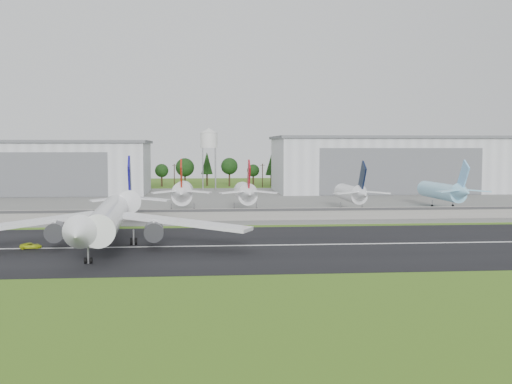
{
  "coord_description": "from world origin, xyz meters",
  "views": [
    {
      "loc": [
        -10.2,
        -120.05,
        20.24
      ],
      "look_at": [
        4.27,
        40.0,
        9.0
      ],
      "focal_mm": 45.0,
      "sensor_mm": 36.0,
      "label": 1
    }
  ],
  "objects": [
    {
      "name": "hangar_west",
      "position": [
        -80.0,
        164.92,
        11.63
      ],
      "size": [
        97.0,
        44.0,
        23.2
      ],
      "color": "silver",
      "rests_on": "ground"
    },
    {
      "name": "treeline",
      "position": [
        0.0,
        215.0,
        0.0
      ],
      "size": [
        320.0,
        16.0,
        22.0
      ],
      "primitive_type": null,
      "color": "black",
      "rests_on": "ground"
    },
    {
      "name": "parked_jet_red_a",
      "position": [
        -15.02,
        76.59,
        6.41
      ],
      "size": [
        7.36,
        31.29,
        16.93
      ],
      "color": "white",
      "rests_on": "ground"
    },
    {
      "name": "apron",
      "position": [
        0.0,
        120.0,
        0.05
      ],
      "size": [
        320.0,
        150.0,
        0.1
      ],
      "primitive_type": "cube",
      "color": "slate",
      "rests_on": "ground"
    },
    {
      "name": "hangar_east",
      "position": [
        75.0,
        164.92,
        12.63
      ],
      "size": [
        102.0,
        47.0,
        25.2
      ],
      "color": "silver",
      "rests_on": "ground"
    },
    {
      "name": "runway_centerline",
      "position": [
        0.0,
        10.0,
        0.11
      ],
      "size": [
        220.0,
        1.0,
        0.02
      ],
      "primitive_type": "cube",
      "color": "white",
      "rests_on": "runway"
    },
    {
      "name": "parked_jet_red_b",
      "position": [
        4.41,
        76.57,
        6.2
      ],
      "size": [
        7.36,
        31.29,
        16.71
      ],
      "color": "white",
      "rests_on": "ground"
    },
    {
      "name": "parked_jet_skyblue",
      "position": [
        69.68,
        81.54,
        5.98
      ],
      "size": [
        7.36,
        37.29,
        16.53
      ],
      "color": "#91D8FB",
      "rests_on": "ground"
    },
    {
      "name": "utility_poles",
      "position": [
        0.0,
        200.0,
        0.0
      ],
      "size": [
        230.0,
        3.0,
        12.0
      ],
      "primitive_type": null,
      "color": "black",
      "rests_on": "ground"
    },
    {
      "name": "ground_vehicle",
      "position": [
        -43.46,
        9.79,
        0.69
      ],
      "size": [
        4.55,
        2.81,
        1.18
      ],
      "primitive_type": "imported",
      "rotation": [
        0.0,
        0.0,
        1.79
      ],
      "color": "#CFE21A",
      "rests_on": "runway"
    },
    {
      "name": "blast_fence",
      "position": [
        0.0,
        54.99,
        1.81
      ],
      "size": [
        240.0,
        0.61,
        3.5
      ],
      "color": "gray",
      "rests_on": "ground"
    },
    {
      "name": "ground",
      "position": [
        0.0,
        0.0,
        0.0
      ],
      "size": [
        600.0,
        600.0,
        0.0
      ],
      "primitive_type": "plane",
      "color": "#3D6618",
      "rests_on": "ground"
    },
    {
      "name": "runway",
      "position": [
        0.0,
        10.0,
        0.05
      ],
      "size": [
        320.0,
        60.0,
        0.1
      ],
      "primitive_type": "cube",
      "color": "black",
      "rests_on": "ground"
    },
    {
      "name": "parked_jet_navy",
      "position": [
        38.01,
        76.5,
        5.87
      ],
      "size": [
        7.36,
        31.29,
        16.35
      ],
      "color": "white",
      "rests_on": "ground"
    },
    {
      "name": "main_airliner",
      "position": [
        -28.24,
        9.56,
        4.89
      ],
      "size": [
        57.19,
        59.23,
        18.17
      ],
      "rotation": [
        0.0,
        0.0,
        3.2
      ],
      "color": "white",
      "rests_on": "runway"
    },
    {
      "name": "water_tower",
      "position": [
        -5.0,
        185.0,
        24.55
      ],
      "size": [
        8.4,
        8.4,
        29.4
      ],
      "color": "#99999E",
      "rests_on": "ground"
    }
  ]
}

